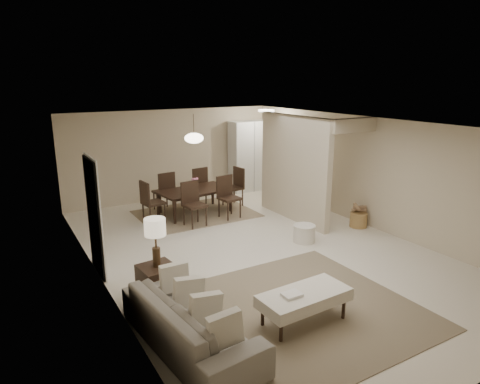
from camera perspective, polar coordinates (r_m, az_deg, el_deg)
floor at (r=8.62m, az=2.41°, el=-7.75°), size 9.00×9.00×0.00m
ceiling at (r=8.00m, az=2.61°, el=9.01°), size 9.00×9.00×0.00m
back_wall at (r=12.16m, az=-9.11°, el=4.95°), size 6.00×0.00×6.00m
left_wall at (r=7.11m, az=-18.27°, el=-2.81°), size 0.00×9.00×9.00m
right_wall at (r=10.13m, az=16.93°, el=2.48°), size 0.00×9.00×9.00m
partition at (r=10.23m, az=7.19°, el=3.13°), size 0.15×2.50×2.50m
doorway at (r=7.75m, az=-18.89°, el=-3.20°), size 0.04×0.90×2.04m
pantry_cabinet at (r=12.92m, az=1.27°, el=4.82°), size 1.20×0.55×2.10m
flush_light at (r=11.92m, az=3.54°, el=10.77°), size 0.44×0.44×0.05m
living_rug at (r=6.66m, az=8.15°, el=-15.11°), size 3.20×3.20×0.01m
sofa at (r=5.69m, az=-6.67°, el=-16.91°), size 2.37×1.13×0.67m
ottoman_bench at (r=6.17m, az=8.56°, el=-13.81°), size 1.33×0.65×0.47m
side_table at (r=6.81m, az=-10.88°, el=-11.87°), size 0.57×0.57×0.57m
table_lamp at (r=6.47m, az=-11.24°, el=-5.16°), size 0.32×0.32×0.76m
round_pouf at (r=9.08m, az=8.57°, el=-5.50°), size 0.46×0.46×0.36m
wicker_basket at (r=10.23m, az=15.52°, el=-3.59°), size 0.45×0.45×0.34m
dining_rug at (r=10.88m, az=-5.87°, el=-2.88°), size 2.80×2.10×0.01m
dining_table at (r=10.79m, az=-5.92°, el=-1.32°), size 1.90×1.21×0.63m
dining_chairs at (r=10.74m, az=-5.95°, el=-0.29°), size 2.80×2.16×1.03m
vase at (r=10.69m, az=-5.97°, el=0.71°), size 0.20×0.20×0.16m
yellow_mat at (r=11.69m, az=5.67°, el=-1.61°), size 0.97×0.71×0.01m
pendant_light at (r=10.46m, az=-6.15°, el=7.16°), size 0.46×0.46×0.71m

